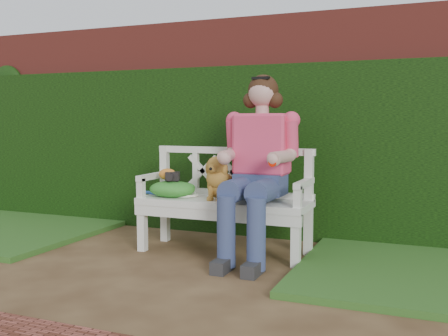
% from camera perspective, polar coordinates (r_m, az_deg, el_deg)
% --- Properties ---
extents(ground, '(60.00, 60.00, 0.00)m').
position_cam_1_polar(ground, '(4.06, -9.84, -11.49)').
color(ground, '#412B18').
extents(brick_wall, '(10.00, 0.30, 2.20)m').
position_cam_1_polar(brick_wall, '(5.59, 0.42, 4.58)').
color(brick_wall, maroon).
rests_on(brick_wall, ground).
extents(ivy_hedge, '(10.00, 0.18, 1.70)m').
position_cam_1_polar(ivy_hedge, '(5.40, -0.45, 1.90)').
color(ivy_hedge, '#1D480D').
rests_on(ivy_hedge, ground).
extents(garden_bench, '(1.61, 0.68, 0.48)m').
position_cam_1_polar(garden_bench, '(4.61, 0.00, -6.32)').
color(garden_bench, white).
rests_on(garden_bench, ground).
extents(seated_woman, '(0.69, 0.91, 1.59)m').
position_cam_1_polar(seated_woman, '(4.40, 3.92, 0.42)').
color(seated_woman, '#FC3557').
rests_on(seated_woman, ground).
extents(dog, '(0.27, 0.36, 0.38)m').
position_cam_1_polar(dog, '(4.53, -0.46, -1.02)').
color(dog, brown).
rests_on(dog, garden_bench).
extents(tennis_racket, '(0.66, 0.49, 0.03)m').
position_cam_1_polar(tennis_racket, '(4.76, -5.01, -2.86)').
color(tennis_racket, silver).
rests_on(tennis_racket, garden_bench).
extents(green_bag, '(0.48, 0.40, 0.15)m').
position_cam_1_polar(green_bag, '(4.71, -5.67, -2.25)').
color(green_bag, '#196F1F').
rests_on(green_bag, garden_bench).
extents(camera_item, '(0.14, 0.12, 0.08)m').
position_cam_1_polar(camera_item, '(4.69, -5.62, -0.90)').
color(camera_item, black).
rests_on(camera_item, green_bag).
extents(baseball_glove, '(0.20, 0.18, 0.10)m').
position_cam_1_polar(baseball_glove, '(4.75, -6.17, -0.68)').
color(baseball_glove, orange).
rests_on(baseball_glove, green_bag).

